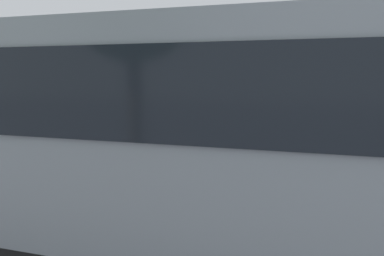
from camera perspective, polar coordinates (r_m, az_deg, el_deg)
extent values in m
plane|color=#424247|center=(10.63, 7.37, -6.08)|extent=(80.00, 80.00, 0.00)
cube|color=#8C939E|center=(5.30, -9.10, -0.08)|extent=(11.48, 2.84, 2.80)
cube|color=black|center=(6.42, -4.17, 6.43)|extent=(9.58, 0.32, 1.01)
cube|color=black|center=(4.15, -17.05, 5.18)|extent=(9.58, 0.32, 1.01)
cube|color=#1959B2|center=(6.54, -4.09, -3.42)|extent=(10.04, 0.33, 0.28)
cube|color=black|center=(5.76, -8.72, -16.29)|extent=(10.56, 2.61, 0.45)
cylinder|color=black|center=(7.75, 13.18, -8.03)|extent=(0.14, 0.14, 0.77)
cube|color=black|center=(7.91, 13.15, -10.87)|extent=(0.15, 0.28, 0.10)
cylinder|color=black|center=(7.71, 14.34, -8.14)|extent=(0.14, 0.14, 0.77)
cube|color=black|center=(7.88, 14.30, -11.00)|extent=(0.15, 0.28, 0.10)
cube|color=silver|center=(7.57, 13.94, -2.96)|extent=(0.43, 0.35, 0.64)
cylinder|color=silver|center=(7.62, 12.19, -2.70)|extent=(0.11, 0.11, 0.61)
sphere|color=tan|center=(7.68, 12.12, -4.93)|extent=(0.11, 0.11, 0.09)
cylinder|color=silver|center=(7.52, 15.72, -2.98)|extent=(0.11, 0.11, 0.61)
sphere|color=tan|center=(7.58, 15.64, -5.23)|extent=(0.11, 0.11, 0.09)
sphere|color=tan|center=(7.50, 14.06, 0.46)|extent=(0.27, 0.27, 0.23)
cylinder|color=black|center=(7.97, 6.14, -7.47)|extent=(0.14, 0.14, 0.75)
cube|color=black|center=(8.13, 6.20, -10.18)|extent=(0.14, 0.27, 0.10)
cylinder|color=black|center=(7.92, 7.24, -7.59)|extent=(0.14, 0.14, 0.75)
cube|color=black|center=(8.08, 7.28, -10.32)|extent=(0.14, 0.27, 0.10)
cube|color=#3F594C|center=(7.79, 6.78, -2.65)|extent=(0.42, 0.34, 0.63)
cylinder|color=#3F594C|center=(7.87, 5.12, -2.40)|extent=(0.10, 0.10, 0.59)
sphere|color=tan|center=(7.93, 5.10, -4.52)|extent=(0.10, 0.10, 0.09)
cylinder|color=#3F594C|center=(7.71, 8.47, -2.67)|extent=(0.10, 0.10, 0.59)
sphere|color=tan|center=(7.78, 8.42, -4.82)|extent=(0.10, 0.10, 0.09)
sphere|color=tan|center=(7.72, 6.83, 0.61)|extent=(0.26, 0.26, 0.23)
cylinder|color=black|center=(8.26, -0.22, -6.85)|extent=(0.13, 0.13, 0.76)
cube|color=black|center=(8.41, -0.11, -9.50)|extent=(0.12, 0.27, 0.10)
cylinder|color=black|center=(8.21, 0.83, -6.95)|extent=(0.13, 0.13, 0.76)
cube|color=black|center=(8.36, 0.92, -9.62)|extent=(0.12, 0.27, 0.10)
cube|color=silver|center=(8.08, 0.31, -2.15)|extent=(0.40, 0.31, 0.63)
cylinder|color=silver|center=(8.16, -1.27, -1.93)|extent=(0.10, 0.10, 0.60)
sphere|color=tan|center=(8.22, -1.26, -3.99)|extent=(0.10, 0.10, 0.09)
cylinder|color=silver|center=(8.00, 1.92, -2.14)|extent=(0.10, 0.10, 0.60)
sphere|color=tan|center=(8.06, 1.91, -4.24)|extent=(0.10, 0.10, 0.09)
sphere|color=tan|center=(8.01, 0.31, 1.01)|extent=(0.25, 0.25, 0.23)
cylinder|color=#473823|center=(8.51, -5.31, -6.29)|extent=(0.15, 0.15, 0.79)
cube|color=black|center=(8.65, -5.11, -9.02)|extent=(0.17, 0.28, 0.10)
cylinder|color=#473823|center=(8.41, -4.44, -6.44)|extent=(0.15, 0.15, 0.79)
cube|color=black|center=(8.56, -4.25, -9.20)|extent=(0.17, 0.28, 0.10)
cube|color=#D8F233|center=(8.31, -4.94, -1.51)|extent=(0.44, 0.38, 0.66)
cube|color=silver|center=(8.31, -4.94, -1.51)|extent=(0.46, 0.39, 0.06)
cylinder|color=#D8F233|center=(8.45, -6.24, -1.25)|extent=(0.11, 0.11, 0.63)
sphere|color=tan|center=(8.51, -6.21, -3.34)|extent=(0.11, 0.11, 0.09)
cylinder|color=#D8F233|center=(8.16, -3.59, -1.55)|extent=(0.11, 0.11, 0.63)
sphere|color=tan|center=(8.22, -3.57, -3.70)|extent=(0.11, 0.11, 0.09)
sphere|color=tan|center=(8.24, -4.98, 1.71)|extent=(0.30, 0.30, 0.24)
cylinder|color=black|center=(9.07, -11.48, -5.68)|extent=(0.14, 0.14, 0.75)
cube|color=black|center=(9.21, -11.35, -8.08)|extent=(0.16, 0.28, 0.10)
cylinder|color=black|center=(9.04, -10.49, -5.71)|extent=(0.14, 0.14, 0.75)
cube|color=black|center=(9.18, -10.37, -8.12)|extent=(0.16, 0.28, 0.10)
cube|color=#3F594C|center=(8.92, -11.10, -1.42)|extent=(0.44, 0.36, 0.62)
cylinder|color=#3F594C|center=(8.97, -12.60, -1.30)|extent=(0.11, 0.11, 0.59)
sphere|color=tan|center=(9.02, -12.54, -3.16)|extent=(0.11, 0.11, 0.09)
cylinder|color=#3F594C|center=(8.86, -9.59, -1.33)|extent=(0.11, 0.11, 0.59)
sphere|color=tan|center=(8.92, -9.55, -3.21)|extent=(0.11, 0.11, 0.09)
sphere|color=tan|center=(8.86, -11.18, 1.42)|extent=(0.27, 0.27, 0.22)
torus|color=black|center=(7.40, 1.48, -9.95)|extent=(0.61, 0.16, 0.60)
cylinder|color=silver|center=(7.40, 1.48, -9.95)|extent=(0.12, 0.11, 0.12)
torus|color=black|center=(7.14, 12.89, -10.85)|extent=(0.61, 0.16, 0.60)
cylinder|color=silver|center=(7.14, 12.89, -10.85)|extent=(0.13, 0.13, 0.12)
cylinder|color=silver|center=(7.29, 1.87, -7.37)|extent=(0.32, 0.07, 0.67)
cube|color=red|center=(7.15, 6.55, -7.89)|extent=(0.85, 0.32, 0.36)
cube|color=black|center=(7.06, 10.39, -7.76)|extent=(0.53, 0.25, 0.20)
cylinder|color=silver|center=(7.02, 9.22, -10.05)|extent=(0.45, 0.10, 0.08)
cylinder|color=black|center=(7.20, 2.26, -5.11)|extent=(0.07, 0.58, 0.04)
torus|color=black|center=(8.16, -13.18, -8.45)|extent=(0.61, 0.25, 0.60)
cylinder|color=silver|center=(8.16, -13.18, -8.45)|extent=(0.14, 0.12, 0.12)
torus|color=black|center=(7.33, -4.43, -10.17)|extent=(0.61, 0.25, 0.60)
cylinder|color=silver|center=(7.33, -4.43, -10.17)|extent=(0.14, 0.14, 0.12)
cylinder|color=silver|center=(8.04, -12.99, -6.11)|extent=(0.32, 0.12, 0.67)
cube|color=#198C33|center=(7.67, -9.54, -6.85)|extent=(0.88, 0.45, 0.36)
cube|color=black|center=(7.39, -6.57, -6.97)|extent=(0.55, 0.33, 0.20)
cylinder|color=silver|center=(7.41, -7.91, -9.04)|extent=(0.46, 0.17, 0.08)
cylinder|color=black|center=(7.94, -12.78, -4.06)|extent=(0.16, 0.57, 0.04)
torus|color=black|center=(14.01, -2.32, -1.31)|extent=(0.59, 0.39, 0.60)
cylinder|color=silver|center=(14.01, -2.32, -1.31)|extent=(0.15, 0.14, 0.12)
torus|color=black|center=(13.76, -5.75, 3.48)|extent=(0.80, 0.49, 0.83)
cylinder|color=silver|center=(13.76, -5.75, 3.48)|extent=(0.16, 0.16, 0.12)
cylinder|color=silver|center=(14.01, -1.28, -0.31)|extent=(0.65, 0.36, 0.21)
cube|color=black|center=(13.89, -2.75, 1.62)|extent=(0.82, 0.60, 0.90)
cube|color=black|center=(13.82, -3.71, 3.34)|extent=(0.51, 0.40, 0.54)
cylinder|color=silver|center=(13.96, -4.38, 2.38)|extent=(0.32, 0.22, 0.42)
cylinder|color=black|center=(14.02, -0.40, 0.57)|extent=(0.29, 0.53, 0.04)
cube|color=black|center=(13.90, -1.95, 2.56)|extent=(0.54, 0.50, 0.49)
sphere|color=black|center=(13.99, -0.41, 1.65)|extent=(0.35, 0.35, 0.26)
cylinder|color=black|center=(13.77, -1.14, 1.52)|extent=(0.45, 0.28, 0.24)
cylinder|color=black|center=(13.67, -3.32, 2.30)|extent=(0.39, 0.26, 0.31)
cylinder|color=black|center=(14.13, -1.40, 1.68)|extent=(0.45, 0.28, 0.24)
cylinder|color=black|center=(14.03, -3.53, 2.44)|extent=(0.39, 0.26, 0.31)
cube|color=orange|center=(13.05, 6.61, -3.33)|extent=(0.34, 0.34, 0.03)
cone|color=orange|center=(12.99, 6.63, -1.97)|extent=(0.26, 0.26, 0.60)
cylinder|color=white|center=(13.00, 6.63, -2.10)|extent=(0.19, 0.19, 0.07)
cube|color=white|center=(10.69, 19.91, -6.41)|extent=(0.17, 4.86, 0.01)
cube|color=white|center=(10.78, 6.28, -5.85)|extent=(0.16, 3.72, 0.01)
cube|color=white|center=(11.44, -6.41, -5.02)|extent=(0.17, 4.62, 0.01)
cube|color=white|center=(12.59, -17.21, -4.13)|extent=(0.17, 4.38, 0.01)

